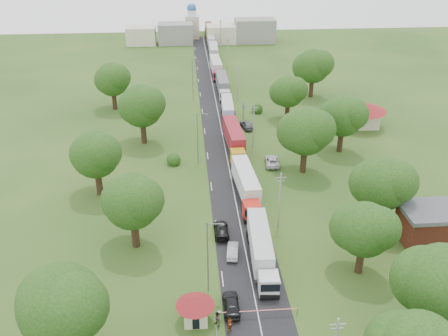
{
  "coord_description": "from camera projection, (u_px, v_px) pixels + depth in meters",
  "views": [
    {
      "loc": [
        -7.45,
        -67.55,
        41.42
      ],
      "look_at": [
        -1.38,
        6.84,
        3.0
      ],
      "focal_mm": 40.0,
      "sensor_mm": 36.0,
      "label": 1
    }
  ],
  "objects": [
    {
      "name": "house_brick",
      "position": [
        431.0,
        225.0,
        69.39
      ],
      "size": [
        8.6,
        6.6,
        5.2
      ],
      "color": "maroon",
      "rests_on": "ground"
    },
    {
      "name": "tree_5",
      "position": [
        343.0,
        116.0,
        93.73
      ],
      "size": [
        8.8,
        8.8,
        11.07
      ],
      "color": "#382616",
      "rests_on": "ground"
    },
    {
      "name": "tree_13",
      "position": [
        112.0,
        79.0,
        114.33
      ],
      "size": [
        8.8,
        8.8,
        11.07
      ],
      "color": "#382616",
      "rests_on": "ground"
    },
    {
      "name": "truck_0",
      "position": [
        261.0,
        248.0,
        65.32
      ],
      "size": [
        3.07,
        14.76,
        4.08
      ],
      "color": "silver",
      "rests_on": "ground"
    },
    {
      "name": "lamp_2",
      "position": [
        193.0,
        78.0,
        120.74
      ],
      "size": [
        2.03,
        0.22,
        10.0
      ],
      "color": "slate",
      "rests_on": "ground"
    },
    {
      "name": "pole_4",
      "position": [
        228.0,
        53.0,
        145.85
      ],
      "size": [
        1.6,
        0.24,
        9.0
      ],
      "color": "gray",
      "rests_on": "ground"
    },
    {
      "name": "tree_10",
      "position": [
        132.0,
        201.0,
        66.24
      ],
      "size": [
        8.8,
        8.8,
        11.07
      ],
      "color": "#382616",
      "rests_on": "ground"
    },
    {
      "name": "car_lane_front",
      "position": [
        231.0,
        304.0,
        57.95
      ],
      "size": [
        1.9,
        4.7,
        1.6
      ],
      "primitive_type": "imported",
      "rotation": [
        0.0,
        0.0,
        3.14
      ],
      "color": "black",
      "rests_on": "ground"
    },
    {
      "name": "truck_3",
      "position": [
        228.0,
        111.0,
        110.92
      ],
      "size": [
        2.8,
        13.83,
        3.82
      ],
      "color": "#1B28A7",
      "rests_on": "ground"
    },
    {
      "name": "lamp_0",
      "position": [
        209.0,
        254.0,
        58.71
      ],
      "size": [
        2.03,
        0.22,
        10.0
      ],
      "color": "slate",
      "rests_on": "ground"
    },
    {
      "name": "tree_11",
      "position": [
        95.0,
        154.0,
        79.03
      ],
      "size": [
        8.8,
        8.8,
        11.07
      ],
      "color": "#382616",
      "rests_on": "ground"
    },
    {
      "name": "pole_2",
      "position": [
        254.0,
        126.0,
        96.22
      ],
      "size": [
        1.6,
        0.24,
        9.0
      ],
      "color": "gray",
      "rests_on": "ground"
    },
    {
      "name": "tree_7",
      "position": [
        313.0,
        66.0,
        121.96
      ],
      "size": [
        9.6,
        9.6,
        12.05
      ],
      "color": "#382616",
      "rests_on": "ground"
    },
    {
      "name": "truck_4",
      "position": [
        223.0,
        85.0,
        126.86
      ],
      "size": [
        2.61,
        14.91,
        4.13
      ],
      "color": "silver",
      "rests_on": "ground"
    },
    {
      "name": "tree_6",
      "position": [
        288.0,
        91.0,
        108.56
      ],
      "size": [
        8.0,
        8.0,
        10.1
      ],
      "color": "#382616",
      "rests_on": "ground"
    },
    {
      "name": "distant_town",
      "position": [
        206.0,
        33.0,
        175.29
      ],
      "size": [
        52.0,
        8.0,
        8.0
      ],
      "color": "gray",
      "rests_on": "ground"
    },
    {
      "name": "truck_5",
      "position": [
        216.0,
        67.0,
        141.42
      ],
      "size": [
        2.93,
        15.05,
        4.17
      ],
      "color": "red",
      "rests_on": "ground"
    },
    {
      "name": "tree_12",
      "position": [
        141.0,
        106.0,
        96.91
      ],
      "size": [
        9.6,
        9.6,
        12.05
      ],
      "color": "#382616",
      "rests_on": "ground"
    },
    {
      "name": "tree_3",
      "position": [
        383.0,
        183.0,
        70.54
      ],
      "size": [
        8.8,
        8.8,
        11.07
      ],
      "color": "#382616",
      "rests_on": "ground"
    },
    {
      "name": "pole_5",
      "position": [
        221.0,
        32.0,
        170.66
      ],
      "size": [
        1.6,
        0.24,
        9.0
      ],
      "color": "gray",
      "rests_on": "ground"
    },
    {
      "name": "pole_3",
      "position": [
        238.0,
        82.0,
        121.03
      ],
      "size": [
        1.6,
        0.24,
        9.0
      ],
      "color": "gray",
      "rests_on": "ground"
    },
    {
      "name": "pedestrian_booth",
      "position": [
        217.0,
        320.0,
        55.55
      ],
      "size": [
        1.15,
        1.17,
        1.91
      ],
      "primitive_type": "imported",
      "rotation": [
        0.0,
        0.0,
        -0.87
      ],
      "color": "gray",
      "rests_on": "ground"
    },
    {
      "name": "road",
      "position": [
        226.0,
        151.0,
        97.08
      ],
      "size": [
        8.0,
        200.0,
        0.04
      ],
      "primitive_type": "cube",
      "color": "black",
      "rests_on": "ground"
    },
    {
      "name": "tree_9",
      "position": [
        62.0,
        304.0,
        47.88
      ],
      "size": [
        9.6,
        9.6,
        12.05
      ],
      "color": "#382616",
      "rests_on": "ground"
    },
    {
      "name": "info_sign",
      "position": [
        243.0,
        108.0,
        109.38
      ],
      "size": [
        0.12,
        3.1,
        4.1
      ],
      "color": "slate",
      "rests_on": "ground"
    },
    {
      "name": "tree_4",
      "position": [
        306.0,
        131.0,
        85.71
      ],
      "size": [
        9.6,
        9.6,
        12.05
      ],
      "color": "#382616",
      "rests_on": "ground"
    },
    {
      "name": "truck_6",
      "position": [
        214.0,
        52.0,
        156.33
      ],
      "size": [
        2.84,
        14.81,
        4.1
      ],
      "color": "#24613A",
      "rests_on": "ground"
    },
    {
      "name": "tree_2",
      "position": [
        364.0,
        229.0,
        61.52
      ],
      "size": [
        8.0,
        8.0,
        10.1
      ],
      "color": "#382616",
      "rests_on": "ground"
    },
    {
      "name": "lamp_1",
      "position": [
        198.0,
        136.0,
        89.72
      ],
      "size": [
        2.03,
        0.22,
        10.0
      ],
      "color": "slate",
      "rests_on": "ground"
    },
    {
      "name": "house_cream",
      "position": [
        361.0,
        110.0,
        106.44
      ],
      "size": [
        10.08,
        10.08,
        5.8
      ],
      "color": "beige",
      "rests_on": "ground"
    },
    {
      "name": "truck_7",
      "position": [
        211.0,
        41.0,
        170.51
      ],
      "size": [
        2.52,
        13.64,
        3.78
      ],
      "color": "silver",
      "rests_on": "ground"
    },
    {
      "name": "church",
      "position": [
        192.0,
        23.0,
        181.17
      ],
      "size": [
        5.0,
        5.0,
        12.3
      ],
      "color": "beige",
      "rests_on": "ground"
    },
    {
      "name": "ground",
      "position": [
        236.0,
        204.0,
        79.36
      ],
      "size": [
        260.0,
        260.0,
        0.0
      ],
      "primitive_type": "plane",
      "color": "#224617",
      "rests_on": "ground"
    },
    {
      "name": "car_lane_rear",
      "position": [
        221.0,
        230.0,
        71.62
      ],
      "size": [
        2.11,
        5.12,
        1.48
      ],
      "primitive_type": "imported",
      "rotation": [
        0.0,
        0.0,
        3.15
      ],
      "color": "black",
      "rests_on": "ground"
    },
    {
      "name": "guard_booth",
      "position": [
        195.0,
        306.0,
        55.69
      ],
      "size": [
        4.4,
        4.4,
        3.45
      ],
      "color": "beige",
      "rests_on": "ground"
    },
    {
      "name": "pole_1",
      "position": [
        280.0,
        200.0,
        71.41
      ],
      "size": [
        1.6,
        0.24,
        9.0
      ],
      "color": "gray",
      "rests_on": "ground"
    },
    {
      "name": "pedestrian_near",
      "position": [
        230.0,
        325.0,
        54.8
      ],
      "size": [
        0.86,
        0.8,
        1.96
      ],
      "primitive_type": "imported",
      "rotation": [
        0.0,
        0.0,
        0.63
      ],
      "color": "gray",
      "rests_on": "ground"
    },
    {
      "name": "car_verge_near",
      "position": [
        272.0,
        161.0,
        91.39
      ],
      "size": [
        2.97,
        5.62,
        1.51
      ],
      "primitive_type": "imported",
      "rotation": [
        0.0,
        0.0,
        3.05
      ],
      "color": "silver",
      "rests_on": "ground"
    },
    {
      "name": "boom_barrier",
      "position": [
        247.0,
        312.0,
        56.69
      ],
      "size": [
        9.22,
        0.35,
        1.18
      ],
      "color": "slate",
      "rests_on": "ground"
    },
    {
      "name": "truck_2",
      "position": [
        234.0,
        139.0,
        96.4
      ],
      "size": [
        3.37,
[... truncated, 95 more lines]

